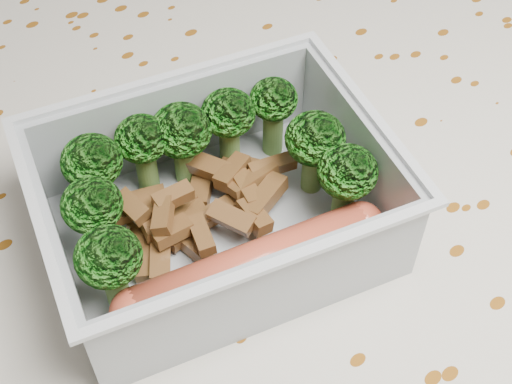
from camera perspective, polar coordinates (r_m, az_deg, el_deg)
dining_table at (r=0.47m, az=-0.56°, el=-9.83°), size 1.40×0.90×0.75m
tablecloth at (r=0.42m, az=-0.61°, el=-6.41°), size 1.46×0.96×0.19m
lunch_container at (r=0.38m, az=-3.11°, el=-1.52°), size 0.21×0.18×0.06m
broccoli_florets at (r=0.37m, az=-4.56°, el=2.44°), size 0.16×0.12×0.05m
meat_pile at (r=0.39m, az=-4.75°, el=-1.34°), size 0.11×0.07×0.03m
sausage at (r=0.36m, az=-0.23°, el=-5.95°), size 0.14×0.06×0.02m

